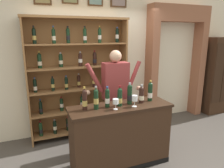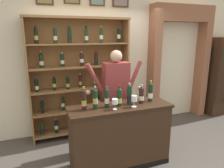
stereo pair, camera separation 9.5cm
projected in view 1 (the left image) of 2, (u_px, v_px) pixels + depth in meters
ground_plane at (125, 163)px, 3.30m from camera, size 14.00×14.00×0.02m
back_wall at (95, 55)px, 4.28m from camera, size 12.00×0.19×3.15m
wine_shelf at (79, 76)px, 3.96m from camera, size 1.92×0.37×2.29m
archway_doorway at (174, 56)px, 4.87m from camera, size 1.51×0.45×2.61m
side_cabinet at (215, 76)px, 5.25m from camera, size 0.61×0.48×1.92m
tasting_counter at (120, 136)px, 3.15m from camera, size 1.53×0.51×0.97m
shopkeeper at (115, 89)px, 3.52m from camera, size 1.02×0.22×1.74m
tasting_bottle_bianco at (85, 100)px, 2.84m from camera, size 0.07×0.07×0.33m
tasting_bottle_chianti at (96, 99)px, 2.86m from camera, size 0.07×0.07×0.33m
tasting_bottle_grappa at (107, 98)px, 2.95m from camera, size 0.07×0.07×0.31m
tasting_bottle_super_tuscan at (120, 97)px, 2.99m from camera, size 0.07×0.07×0.31m
tasting_bottle_brunello at (130, 94)px, 3.08m from camera, size 0.07×0.07×0.33m
tasting_bottle_prosecco at (141, 95)px, 3.13m from camera, size 0.08×0.08×0.29m
tasting_bottle_riserva at (150, 92)px, 3.22m from camera, size 0.07×0.07×0.33m
wine_glass_center at (135, 99)px, 2.97m from camera, size 0.08×0.08×0.17m
wine_glass_left at (116, 102)px, 2.86m from camera, size 0.08×0.08×0.15m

